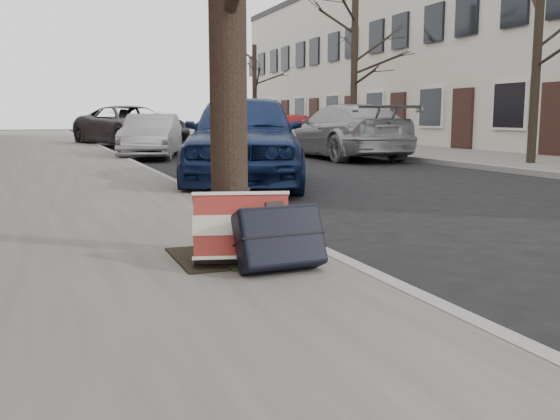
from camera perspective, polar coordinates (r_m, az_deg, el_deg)
name	(u,v)px	position (r m, az deg, el deg)	size (l,w,h in m)	color
ground	(559,287)	(4.76, 24.15, -6.41)	(120.00, 120.00, 0.00)	black
near_sidewalk	(25,158)	(18.25, -22.27, 4.41)	(5.00, 70.00, 0.12)	slate
far_sidewalk	(394,150)	(21.36, 10.40, 5.41)	(4.00, 70.00, 0.12)	gray
house_far	(507,51)	(25.41, 20.06, 13.51)	(6.70, 40.00, 7.20)	beige
dirt_patch	(232,256)	(4.72, -4.43, -4.19)	(0.85, 0.85, 0.01)	black
suitcase_red	(241,229)	(4.43, -3.56, -1.72)	(0.67, 0.18, 0.48)	maroon
suitcase_navy	(279,237)	(4.22, -0.06, -2.52)	(0.60, 0.19, 0.43)	black
car_near_front	(245,138)	(10.76, -3.22, 6.58)	(1.89, 4.71, 1.60)	#13224B
car_near_mid	(152,136)	(18.05, -11.66, 6.63)	(1.33, 3.80, 1.25)	#9EA0A5
car_near_back	(131,126)	(25.17, -13.49, 7.45)	(2.66, 5.76, 1.60)	#3C3C41
car_far_front	(344,132)	(17.66, 5.89, 7.13)	(2.11, 5.18, 1.50)	#989A9E
car_far_back	(291,131)	(22.11, 0.97, 7.24)	(1.59, 3.94, 1.34)	maroon
tree_far_a	(537,51)	(15.49, 22.46, 13.27)	(0.20, 0.20, 4.99)	black
tree_far_b	(354,72)	(22.69, 6.79, 12.40)	(0.24, 0.24, 5.21)	black
tree_far_c	(255,91)	(32.78, -2.33, 10.79)	(0.23, 0.23, 4.70)	black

